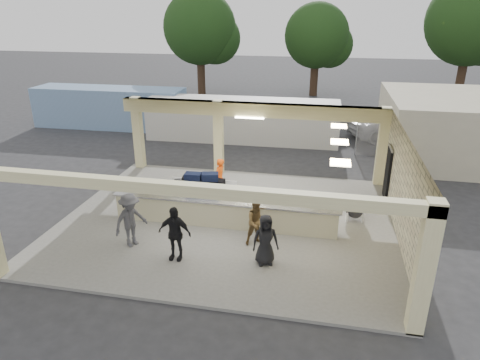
% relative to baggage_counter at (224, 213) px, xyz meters
% --- Properties ---
extents(ground, '(120.00, 120.00, 0.00)m').
position_rel_baggage_counter_xyz_m(ground, '(0.00, 0.50, -0.59)').
color(ground, '#28272A').
rests_on(ground, ground).
extents(pavilion, '(12.01, 10.00, 3.55)m').
position_rel_baggage_counter_xyz_m(pavilion, '(0.21, 1.16, 0.76)').
color(pavilion, slate).
rests_on(pavilion, ground).
extents(baggage_counter, '(8.20, 0.58, 0.98)m').
position_rel_baggage_counter_xyz_m(baggage_counter, '(0.00, 0.00, 0.00)').
color(baggage_counter, '#BCB48C').
rests_on(baggage_counter, pavilion).
extents(luggage_cart, '(2.68, 1.71, 1.54)m').
position_rel_baggage_counter_xyz_m(luggage_cart, '(-1.24, 1.02, 0.34)').
color(luggage_cart, white).
rests_on(luggage_cart, pavilion).
extents(drum_fan, '(0.84, 0.64, 0.91)m').
position_rel_baggage_counter_xyz_m(drum_fan, '(4.63, 1.41, -0.00)').
color(drum_fan, white).
rests_on(drum_fan, pavilion).
extents(baggage_handler, '(0.49, 0.68, 1.67)m').
position_rel_baggage_counter_xyz_m(baggage_handler, '(-0.76, 2.41, 0.35)').
color(baggage_handler, '#FF530D').
rests_on(baggage_handler, pavilion).
extents(passenger_a, '(0.84, 0.67, 1.59)m').
position_rel_baggage_counter_xyz_m(passenger_a, '(1.37, -1.02, 0.31)').
color(passenger_a, brown).
rests_on(passenger_a, pavilion).
extents(passenger_b, '(1.04, 0.40, 1.77)m').
position_rel_baggage_counter_xyz_m(passenger_b, '(-0.96, -2.42, 0.40)').
color(passenger_b, black).
rests_on(passenger_b, pavilion).
extents(passenger_c, '(0.97, 1.22, 1.83)m').
position_rel_baggage_counter_xyz_m(passenger_c, '(-2.64, -1.93, 0.43)').
color(passenger_c, '#434348').
rests_on(passenger_c, pavilion).
extents(passenger_d, '(0.85, 0.56, 1.62)m').
position_rel_baggage_counter_xyz_m(passenger_d, '(1.81, -2.14, 0.32)').
color(passenger_d, black).
rests_on(passenger_d, pavilion).
extents(car_white_a, '(6.09, 4.67, 1.57)m').
position_rel_baggage_counter_xyz_m(car_white_a, '(7.49, 13.50, 0.20)').
color(car_white_a, silver).
rests_on(car_white_a, ground).
extents(car_dark, '(4.54, 3.31, 1.44)m').
position_rel_baggage_counter_xyz_m(car_dark, '(7.57, 14.87, 0.13)').
color(car_dark, black).
rests_on(car_dark, ground).
extents(container_white, '(11.36, 2.48, 2.45)m').
position_rel_baggage_counter_xyz_m(container_white, '(-1.56, 11.10, 0.64)').
color(container_white, '#BABAB6').
rests_on(container_white, ground).
extents(container_blue, '(9.98, 2.54, 2.59)m').
position_rel_baggage_counter_xyz_m(container_blue, '(-10.77, 12.46, 0.71)').
color(container_blue, '#7590BB').
rests_on(container_blue, ground).
extents(fence, '(12.06, 0.06, 2.03)m').
position_rel_baggage_counter_xyz_m(fence, '(11.00, 9.50, 0.47)').
color(fence, gray).
rests_on(fence, ground).
extents(tree_left, '(6.60, 6.30, 9.00)m').
position_rel_baggage_counter_xyz_m(tree_left, '(-7.68, 24.66, 5.00)').
color(tree_left, '#382619').
rests_on(tree_left, ground).
extents(tree_mid, '(6.00, 5.60, 8.00)m').
position_rel_baggage_counter_xyz_m(tree_mid, '(2.32, 26.66, 4.38)').
color(tree_mid, '#382619').
rests_on(tree_mid, ground).
extents(tree_right, '(7.20, 7.00, 10.00)m').
position_rel_baggage_counter_xyz_m(tree_right, '(14.32, 25.66, 5.63)').
color(tree_right, '#382619').
rests_on(tree_right, ground).
extents(adjacent_building, '(6.00, 8.00, 3.20)m').
position_rel_baggage_counter_xyz_m(adjacent_building, '(9.50, 10.50, 1.01)').
color(adjacent_building, beige).
rests_on(adjacent_building, ground).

